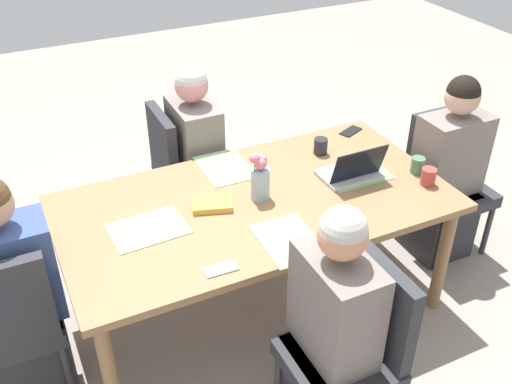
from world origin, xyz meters
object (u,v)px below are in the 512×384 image
at_px(chair_near_left_mid, 354,344).
at_px(coffee_mug_near_right, 428,177).
at_px(chair_head_right_left_far, 444,175).
at_px(person_far_right_near, 197,165).
at_px(coffee_mug_near_left, 418,165).
at_px(person_head_right_left_far, 445,179).
at_px(coffee_mug_centre_left, 321,146).
at_px(phone_silver, 221,269).
at_px(person_head_left_left_near, 18,302).
at_px(chair_head_left_left_near, 8,321).
at_px(book_red_cover, 212,204).
at_px(dining_table, 256,211).
at_px(laptop_head_right_left_far, 352,171).
at_px(flower_vase, 260,177).
at_px(chair_far_right_near, 183,167).
at_px(person_near_left_mid, 333,336).
at_px(phone_black, 351,131).

relative_size(chair_near_left_mid, coffee_mug_near_right, 9.54).
distance_m(chair_head_right_left_far, person_far_right_near, 1.56).
bearing_deg(coffee_mug_near_left, person_head_right_left_far, 18.82).
bearing_deg(coffee_mug_centre_left, phone_silver, -142.84).
bearing_deg(coffee_mug_centre_left, person_head_left_left_near, -171.05).
bearing_deg(chair_head_left_left_near, book_red_cover, 6.51).
height_order(dining_table, phone_silver, phone_silver).
distance_m(chair_near_left_mid, book_red_cover, 0.98).
bearing_deg(coffee_mug_near_left, person_head_left_left_near, 176.33).
xyz_separation_m(coffee_mug_near_right, coffee_mug_centre_left, (-0.34, 0.54, -0.00)).
relative_size(person_head_left_left_near, laptop_head_right_left_far, 3.73).
relative_size(person_head_left_left_near, coffee_mug_centre_left, 12.74).
height_order(flower_vase, book_red_cover, flower_vase).
distance_m(person_head_left_left_near, laptop_head_right_left_far, 1.80).
bearing_deg(book_red_cover, chair_far_right_near, 100.00).
relative_size(dining_table, chair_far_right_near, 2.23).
distance_m(chair_head_right_left_far, laptop_head_right_left_far, 0.83).
bearing_deg(coffee_mug_centre_left, dining_table, -153.20).
distance_m(person_head_right_left_far, person_far_right_near, 1.54).
bearing_deg(person_head_right_left_far, person_near_left_mid, -148.74).
xyz_separation_m(book_red_cover, phone_black, (1.08, 0.38, -0.01)).
distance_m(coffee_mug_near_right, coffee_mug_centre_left, 0.64).
height_order(person_head_right_left_far, coffee_mug_centre_left, person_head_right_left_far).
height_order(person_head_right_left_far, coffee_mug_near_right, person_head_right_left_far).
bearing_deg(person_far_right_near, person_head_right_left_far, -31.82).
relative_size(coffee_mug_near_right, phone_black, 0.63).
xyz_separation_m(coffee_mug_near_left, coffee_mug_centre_left, (-0.37, 0.41, 0.00)).
distance_m(person_near_left_mid, person_far_right_near, 1.60).
bearing_deg(chair_head_right_left_far, person_head_right_left_far, -128.76).
bearing_deg(phone_silver, coffee_mug_centre_left, -140.95).
bearing_deg(coffee_mug_near_right, coffee_mug_centre_left, 122.67).
xyz_separation_m(chair_near_left_mid, flower_vase, (-0.03, 0.87, 0.36)).
xyz_separation_m(chair_head_right_left_far, coffee_mug_near_right, (-0.44, -0.32, 0.29)).
relative_size(chair_head_right_left_far, flower_vase, 3.38).
bearing_deg(person_near_left_mid, person_far_right_near, 90.56).
height_order(person_far_right_near, book_red_cover, person_far_right_near).
xyz_separation_m(dining_table, book_red_cover, (-0.23, 0.04, 0.09)).
distance_m(coffee_mug_near_left, phone_silver, 1.33).
bearing_deg(person_head_right_left_far, coffee_mug_centre_left, 158.02).
relative_size(laptop_head_right_left_far, coffee_mug_near_right, 3.39).
distance_m(person_far_right_near, laptop_head_right_left_far, 1.05).
bearing_deg(person_far_right_near, coffee_mug_near_right, -48.71).
bearing_deg(phone_silver, chair_near_left_mid, 136.21).
xyz_separation_m(chair_head_right_left_far, person_far_right_near, (-1.37, 0.74, 0.03)).
distance_m(person_far_right_near, flower_vase, 0.86).
distance_m(chair_head_left_left_near, chair_far_right_near, 1.49).
distance_m(person_head_left_left_near, person_near_left_mid, 1.44).
distance_m(dining_table, phone_silver, 0.57).
xyz_separation_m(flower_vase, book_red_cover, (-0.25, 0.03, -0.11)).
bearing_deg(person_near_left_mid, phone_silver, 133.04).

